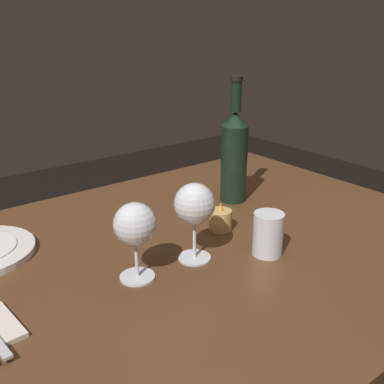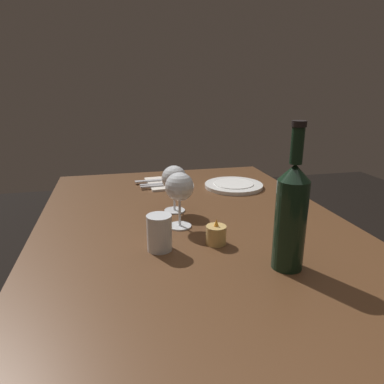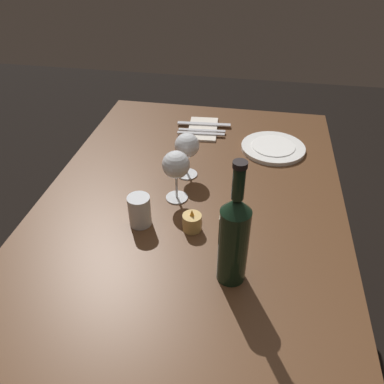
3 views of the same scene
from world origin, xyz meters
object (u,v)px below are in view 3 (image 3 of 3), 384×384
object	(u,v)px
dinner_plate	(273,148)
table_knife	(204,124)
water_tumbler	(140,212)
fork_inner	(202,130)
wine_glass_left	(176,166)
wine_bottle	(234,237)
votive_candle	(192,223)
folded_napkin	(203,129)
fork_outer	(201,133)
wine_glass_right	(187,147)

from	to	relation	value
dinner_plate	table_knife	xyz separation A→B (m)	(0.13, 0.27, 0.00)
water_tumbler	fork_inner	world-z (taller)	water_tumbler
wine_glass_left	fork_inner	distance (m)	0.43
wine_bottle	dinner_plate	xyz separation A→B (m)	(0.62, -0.09, -0.12)
fork_inner	table_knife	xyz separation A→B (m)	(0.06, 0.00, 0.00)
votive_candle	table_knife	size ratio (longest dim) A/B	0.32
folded_napkin	fork_outer	distance (m)	0.05
votive_candle	dinner_plate	world-z (taller)	votive_candle
wine_glass_left	dinner_plate	xyz separation A→B (m)	(0.34, -0.28, -0.11)
wine_glass_right	wine_bottle	distance (m)	0.44
fork_outer	table_knife	world-z (taller)	same
wine_bottle	folded_napkin	bearing A→B (deg)	13.85
table_knife	dinner_plate	bearing A→B (deg)	-116.39
fork_inner	fork_outer	xyz separation A→B (m)	(-0.02, 0.00, 0.00)
wine_bottle	fork_outer	bearing A→B (deg)	14.84
wine_glass_right	table_knife	world-z (taller)	wine_glass_right
table_knife	votive_candle	bearing A→B (deg)	-174.45
votive_candle	fork_inner	world-z (taller)	votive_candle
table_knife	water_tumbler	bearing A→B (deg)	171.95
water_tumbler	votive_candle	xyz separation A→B (m)	(0.00, -0.14, -0.02)
folded_napkin	dinner_plate	bearing A→B (deg)	-111.09
water_tumbler	votive_candle	distance (m)	0.15
water_tumbler	folded_napkin	xyz separation A→B (m)	(0.57, -0.09, -0.04)
wine_glass_right	dinner_plate	size ratio (longest dim) A/B	0.65
wine_glass_left	dinner_plate	size ratio (longest dim) A/B	0.70
table_knife	folded_napkin	bearing A→B (deg)	180.00
wine_glass_right	water_tumbler	size ratio (longest dim) A/B	1.66
wine_glass_left	folded_napkin	size ratio (longest dim) A/B	0.81
wine_bottle	dinner_plate	world-z (taller)	wine_bottle
fork_inner	fork_outer	world-z (taller)	same
dinner_plate	fork_inner	distance (m)	0.28
wine_bottle	votive_candle	world-z (taller)	wine_bottle
wine_bottle	fork_outer	xyz separation A→B (m)	(0.67, 0.18, -0.12)
wine_glass_right	wine_bottle	bearing A→B (deg)	-155.96
folded_napkin	fork_outer	size ratio (longest dim) A/B	1.09
folded_napkin	fork_inner	world-z (taller)	fork_inner
wine_bottle	votive_candle	distance (m)	0.22
votive_candle	water_tumbler	bearing A→B (deg)	90.46
folded_napkin	votive_candle	bearing A→B (deg)	-174.16
fork_inner	folded_napkin	bearing A→B (deg)	0.00
dinner_plate	fork_outer	distance (m)	0.28
wine_glass_right	fork_inner	xyz separation A→B (m)	(0.29, -0.00, -0.09)
folded_napkin	table_knife	xyz separation A→B (m)	(0.03, 0.00, 0.01)
wine_glass_left	wine_bottle	world-z (taller)	wine_bottle
wine_glass_right	wine_bottle	xyz separation A→B (m)	(-0.41, -0.18, 0.02)
wine_bottle	wine_glass_right	bearing A→B (deg)	24.04
wine_bottle	table_knife	size ratio (longest dim) A/B	1.53
wine_glass_right	wine_bottle	world-z (taller)	wine_bottle
wine_glass_right	water_tumbler	bearing A→B (deg)	162.20
fork_inner	wine_glass_right	bearing A→B (deg)	179.47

